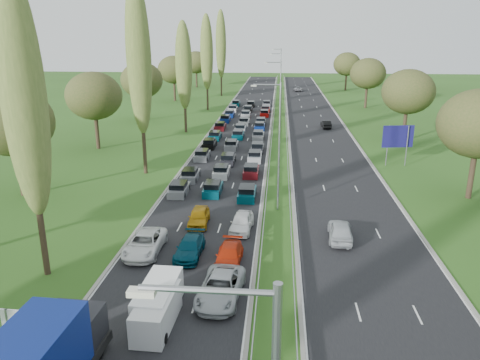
% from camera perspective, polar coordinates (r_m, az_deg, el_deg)
% --- Properties ---
extents(ground, '(260.00, 260.00, 0.00)m').
position_cam_1_polar(ground, '(80.73, 4.81, 5.79)').
color(ground, '#294C18').
rests_on(ground, ground).
extents(near_carriageway, '(10.50, 215.00, 0.04)m').
position_cam_1_polar(near_carriageway, '(83.45, 0.15, 6.23)').
color(near_carriageway, black).
rests_on(near_carriageway, ground).
extents(far_carriageway, '(10.50, 215.00, 0.04)m').
position_cam_1_polar(far_carriageway, '(83.46, 9.48, 6.00)').
color(far_carriageway, black).
rests_on(far_carriageway, ground).
extents(central_reservation, '(2.36, 215.00, 0.32)m').
position_cam_1_polar(central_reservation, '(83.08, 4.83, 6.51)').
color(central_reservation, gray).
rests_on(central_reservation, ground).
extents(lamp_columns, '(0.18, 140.18, 12.00)m').
position_cam_1_polar(lamp_columns, '(77.77, 4.91, 9.83)').
color(lamp_columns, gray).
rests_on(lamp_columns, ground).
extents(poplar_row, '(2.80, 127.80, 22.44)m').
position_cam_1_polar(poplar_row, '(69.25, -8.74, 14.09)').
color(poplar_row, '#2D2116').
rests_on(poplar_row, ground).
extents(woodland_left, '(8.00, 166.00, 11.10)m').
position_cam_1_polar(woodland_left, '(67.69, -18.45, 9.34)').
color(woodland_left, '#2D2116').
rests_on(woodland_left, ground).
extents(woodland_right, '(8.00, 153.00, 11.10)m').
position_cam_1_polar(woodland_right, '(69.14, 21.52, 9.18)').
color(woodland_right, '#2D2116').
rests_on(woodland_right, ground).
extents(traffic_queue_fill, '(9.10, 68.49, 0.80)m').
position_cam_1_polar(traffic_queue_fill, '(78.80, -0.12, 5.89)').
color(traffic_queue_fill, slate).
rests_on(traffic_queue_fill, ground).
extents(near_car_2, '(2.50, 5.42, 1.50)m').
position_cam_1_polar(near_car_2, '(36.82, -11.52, -7.58)').
color(near_car_2, white).
rests_on(near_car_2, near_carriageway).
extents(near_car_7, '(1.98, 4.64, 1.33)m').
position_cam_1_polar(near_car_7, '(35.83, -6.15, -8.19)').
color(near_car_7, '#053B4F').
rests_on(near_car_7, near_carriageway).
extents(near_car_8, '(1.88, 4.30, 1.44)m').
position_cam_1_polar(near_car_8, '(41.37, -5.05, -4.48)').
color(near_car_8, '#BC860C').
rests_on(near_car_8, near_carriageway).
extents(near_car_10, '(2.98, 5.69, 1.53)m').
position_cam_1_polar(near_car_10, '(30.29, -2.39, -12.98)').
color(near_car_10, '#A2A7AC').
rests_on(near_car_10, near_carriageway).
extents(near_car_11, '(1.94, 4.53, 1.30)m').
position_cam_1_polar(near_car_11, '(34.47, -1.34, -9.20)').
color(near_car_11, '#B7260B').
rests_on(near_car_11, near_carriageway).
extents(near_car_12, '(2.06, 4.49, 1.49)m').
position_cam_1_polar(near_car_12, '(39.96, 0.20, -5.18)').
color(near_car_12, white).
rests_on(near_car_12, near_carriageway).
extents(far_car_0, '(2.15, 4.78, 1.60)m').
position_cam_1_polar(far_car_0, '(39.10, 12.13, -6.03)').
color(far_car_0, '#ADB3B7').
rests_on(far_car_0, far_carriageway).
extents(far_car_1, '(1.72, 4.17, 1.34)m').
position_cam_1_polar(far_car_1, '(85.71, 10.44, 6.71)').
color(far_car_1, black).
rests_on(far_car_1, far_carriageway).
extents(far_car_2, '(2.51, 5.07, 1.38)m').
position_cam_1_polar(far_car_2, '(142.05, 7.06, 10.99)').
color(far_car_2, gray).
rests_on(far_car_2, far_carriageway).
extents(white_van_front, '(1.91, 4.88, 1.96)m').
position_cam_1_polar(white_van_front, '(29.28, -9.81, -13.90)').
color(white_van_front, white).
rests_on(white_van_front, near_carriageway).
extents(white_van_rear, '(1.81, 4.63, 1.86)m').
position_cam_1_polar(white_van_rear, '(28.19, -10.00, -15.37)').
color(white_van_rear, silver).
rests_on(white_van_rear, near_carriageway).
extents(info_sign, '(1.50, 0.16, 2.10)m').
position_cam_1_polar(info_sign, '(28.78, -25.77, -15.29)').
color(info_sign, gray).
rests_on(info_sign, ground).
extents(direction_sign, '(3.96, 0.77, 5.20)m').
position_cam_1_polar(direction_sign, '(62.30, 18.69, 4.84)').
color(direction_sign, gray).
rests_on(direction_sign, ground).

